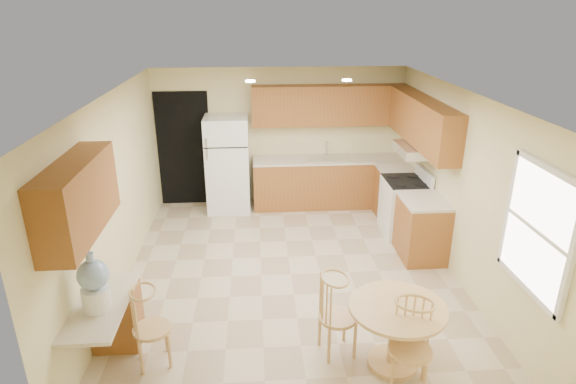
{
  "coord_description": "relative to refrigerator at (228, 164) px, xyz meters",
  "views": [
    {
      "loc": [
        -0.44,
        -5.81,
        3.51
      ],
      "look_at": [
        -0.02,
        0.3,
        1.12
      ],
      "focal_mm": 30.0,
      "sensor_mm": 36.0,
      "label": 1
    }
  ],
  "objects": [
    {
      "name": "floor",
      "position": [
        0.95,
        -2.4,
        -0.86
      ],
      "size": [
        5.5,
        5.5,
        0.0
      ],
      "primitive_type": "plane",
      "color": "#C2AE8D",
      "rests_on": "ground"
    },
    {
      "name": "ceiling",
      "position": [
        0.95,
        -2.4,
        1.64
      ],
      "size": [
        4.5,
        5.5,
        0.02
      ],
      "primitive_type": "cube",
      "color": "white",
      "rests_on": "wall_back"
    },
    {
      "name": "wall_back",
      "position": [
        0.95,
        0.35,
        0.39
      ],
      "size": [
        4.5,
        0.02,
        2.5
      ],
      "primitive_type": "cube",
      "color": "beige",
      "rests_on": "floor"
    },
    {
      "name": "wall_front",
      "position": [
        0.95,
        -5.15,
        0.39
      ],
      "size": [
        4.5,
        0.02,
        2.5
      ],
      "primitive_type": "cube",
      "color": "beige",
      "rests_on": "floor"
    },
    {
      "name": "wall_left",
      "position": [
        -1.3,
        -2.4,
        0.39
      ],
      "size": [
        0.02,
        5.5,
        2.5
      ],
      "primitive_type": "cube",
      "color": "beige",
      "rests_on": "floor"
    },
    {
      "name": "wall_right",
      "position": [
        3.2,
        -2.4,
        0.39
      ],
      "size": [
        0.02,
        5.5,
        2.5
      ],
      "primitive_type": "cube",
      "color": "beige",
      "rests_on": "floor"
    },
    {
      "name": "doorway",
      "position": [
        -0.8,
        0.34,
        0.19
      ],
      "size": [
        0.9,
        0.02,
        2.1
      ],
      "primitive_type": "cube",
      "color": "black",
      "rests_on": "floor"
    },
    {
      "name": "base_cab_back",
      "position": [
        1.83,
        0.05,
        -0.42
      ],
      "size": [
        2.75,
        0.6,
        0.87
      ],
      "primitive_type": "cube",
      "color": "#9B5C27",
      "rests_on": "floor"
    },
    {
      "name": "counter_back",
      "position": [
        1.83,
        0.05,
        0.03
      ],
      "size": [
        2.75,
        0.63,
        0.04
      ],
      "primitive_type": "cube",
      "color": "beige",
      "rests_on": "base_cab_back"
    },
    {
      "name": "base_cab_right_a",
      "position": [
        2.9,
        -0.54,
        -0.42
      ],
      "size": [
        0.6,
        0.59,
        0.87
      ],
      "primitive_type": "cube",
      "color": "#9B5C27",
      "rests_on": "floor"
    },
    {
      "name": "counter_right_a",
      "position": [
        2.9,
        -0.54,
        0.03
      ],
      "size": [
        0.63,
        0.59,
        0.04
      ],
      "primitive_type": "cube",
      "color": "beige",
      "rests_on": "base_cab_right_a"
    },
    {
      "name": "base_cab_right_b",
      "position": [
        2.9,
        -2.0,
        -0.42
      ],
      "size": [
        0.6,
        0.8,
        0.87
      ],
      "primitive_type": "cube",
      "color": "#9B5C27",
      "rests_on": "floor"
    },
    {
      "name": "counter_right_b",
      "position": [
        2.9,
        -2.0,
        0.03
      ],
      "size": [
        0.63,
        0.8,
        0.04
      ],
      "primitive_type": "cube",
      "color": "beige",
      "rests_on": "base_cab_right_b"
    },
    {
      "name": "upper_cab_back",
      "position": [
        1.83,
        0.19,
        0.99
      ],
      "size": [
        2.75,
        0.33,
        0.7
      ],
      "primitive_type": "cube",
      "color": "#9B5C27",
      "rests_on": "wall_back"
    },
    {
      "name": "upper_cab_right",
      "position": [
        3.04,
        -1.19,
        0.99
      ],
      "size": [
        0.33,
        2.42,
        0.7
      ],
      "primitive_type": "cube",
      "color": "#9B5C27",
      "rests_on": "wall_right"
    },
    {
      "name": "upper_cab_left",
      "position": [
        -1.13,
        -4.0,
        0.99
      ],
      "size": [
        0.33,
        1.4,
        0.7
      ],
      "primitive_type": "cube",
      "color": "#9B5C27",
      "rests_on": "wall_left"
    },
    {
      "name": "sink",
      "position": [
        1.8,
        0.05,
        0.05
      ],
      "size": [
        0.78,
        0.44,
        0.01
      ],
      "primitive_type": "cube",
      "color": "silver",
      "rests_on": "counter_back"
    },
    {
      "name": "range_hood",
      "position": [
        2.95,
        -1.22,
        0.56
      ],
      "size": [
        0.5,
        0.76,
        0.14
      ],
      "primitive_type": "cube",
      "color": "silver",
      "rests_on": "upper_cab_right"
    },
    {
      "name": "desk_pedestal",
      "position": [
        -1.05,
        -3.72,
        -0.5
      ],
      "size": [
        0.48,
        0.42,
        0.72
      ],
      "primitive_type": "cube",
      "color": "#9B5C27",
      "rests_on": "floor"
    },
    {
      "name": "desk_top",
      "position": [
        -1.05,
        -4.1,
        -0.11
      ],
      "size": [
        0.5,
        1.2,
        0.04
      ],
      "primitive_type": "cube",
      "color": "beige",
      "rests_on": "desk_pedestal"
    },
    {
      "name": "window",
      "position": [
        3.18,
        -4.25,
        0.64
      ],
      "size": [
        0.06,
        1.12,
        1.3
      ],
      "color": "white",
      "rests_on": "wall_right"
    },
    {
      "name": "can_light_a",
      "position": [
        0.45,
        -1.2,
        1.63
      ],
      "size": [
        0.14,
        0.14,
        0.02
      ],
      "primitive_type": "cylinder",
      "color": "white",
      "rests_on": "ceiling"
    },
    {
      "name": "can_light_b",
      "position": [
        1.85,
        -1.2,
        1.63
      ],
      "size": [
        0.14,
        0.14,
        0.02
      ],
      "primitive_type": "cylinder",
      "color": "white",
      "rests_on": "ceiling"
    },
    {
      "name": "refrigerator",
      "position": [
        0.0,
        0.0,
        0.0
      ],
      "size": [
        0.76,
        0.74,
        1.72
      ],
      "color": "white",
      "rests_on": "floor"
    },
    {
      "name": "stove",
      "position": [
        2.88,
        -1.22,
        -0.39
      ],
      "size": [
        0.65,
        0.76,
        1.09
      ],
      "color": "white",
      "rests_on": "floor"
    },
    {
      "name": "dining_table",
      "position": [
        1.87,
        -4.27,
        -0.39
      ],
      "size": [
        0.97,
        0.97,
        0.72
      ],
      "rotation": [
        0.0,
        0.0,
        0.17
      ],
      "color": "tan",
      "rests_on": "floor"
    },
    {
      "name": "chair_table_a",
      "position": [
        1.32,
        -4.11,
        -0.3
      ],
      "size": [
        0.41,
        0.53,
        0.92
      ],
      "rotation": [
        0.0,
        0.0,
        -1.36
      ],
      "color": "tan",
      "rests_on": "floor"
    },
    {
      "name": "chair_table_b",
      "position": [
        1.92,
        -4.69,
        -0.28
      ],
      "size": [
        0.42,
        0.45,
        0.94
      ],
      "rotation": [
        0.0,
        0.0,
        2.81
      ],
      "color": "tan",
      "rests_on": "floor"
    },
    {
      "name": "chair_desk",
      "position": [
        -0.6,
        -4.15,
        -0.32
      ],
      "size": [
        0.39,
        0.5,
        0.88
      ],
      "rotation": [
        0.0,
        0.0,
        -1.29
      ],
      "color": "tan",
      "rests_on": "floor"
    },
    {
      "name": "water_crock",
      "position": [
        -1.05,
        -4.18,
        0.19
      ],
      "size": [
        0.29,
        0.29,
        0.61
      ],
      "color": "white",
      "rests_on": "desk_top"
    }
  ]
}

